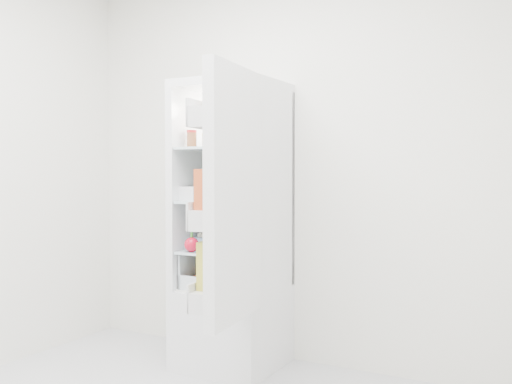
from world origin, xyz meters
The scene contains 21 objects.
room_walls centered at (0.00, 0.00, 1.59)m, with size 3.02×3.02×2.61m.
refrigerator centered at (-0.20, 1.25, 0.67)m, with size 0.60×0.60×1.80m.
shelf_low centered at (-0.20, 1.19, 0.74)m, with size 0.49×0.53×0.01m, color silver.
shelf_mid centered at (-0.20, 1.19, 1.05)m, with size 0.49×0.53×0.01m, color silver.
shelf_top centered at (-0.20, 1.19, 1.38)m, with size 0.49×0.53×0.01m, color silver.
crisper_left centered at (-0.32, 1.19, 0.61)m, with size 0.23×0.46×0.22m, color silver, non-canonical shape.
crisper_right centered at (-0.08, 1.19, 0.61)m, with size 0.23×0.46×0.22m, color silver, non-canonical shape.
condiment_jars centered at (-0.20, 1.07, 1.43)m, with size 0.46×0.16×0.08m.
squeeze_bottle centered at (0.01, 1.24, 1.47)m, with size 0.05×0.05×0.16m, color white.
tub_white centered at (-0.37, 1.03, 1.10)m, with size 0.14×0.14×0.09m, color silver.
tub_cream centered at (-0.13, 1.04, 1.09)m, with size 0.13×0.13×0.07m, color white.
tin_red centered at (-0.01, 1.15, 1.09)m, with size 0.10×0.10×0.07m, color red.
foil_tray centered at (-0.20, 1.25, 1.08)m, with size 0.17×0.13×0.04m, color silver.
tub_green centered at (-0.17, 1.19, 1.09)m, with size 0.09×0.13×0.07m, color #3B8345.
red_cabbage centered at (-0.05, 1.10, 0.82)m, with size 0.15×0.15×0.15m, color #5B1F5B.
bell_pepper centered at (-0.35, 0.97, 0.79)m, with size 0.09×0.09×0.09m, color red.
mushroom_bowl centered at (-0.36, 1.15, 0.78)m, with size 0.15×0.15×0.07m, color #96BCE0.
salad_bag centered at (-0.02, 0.97, 0.81)m, with size 0.12×0.12×0.12m, color beige.
citrus_pile centered at (-0.32, 1.17, 0.58)m, with size 0.20×0.31×0.16m.
veg_pile centered at (-0.07, 1.18, 0.56)m, with size 0.16×0.30×0.10m.
fridge_door centered at (0.14, 0.61, 1.09)m, with size 0.23×0.60×1.30m.
Camera 1 is at (1.64, -1.89, 1.23)m, focal length 40.00 mm.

